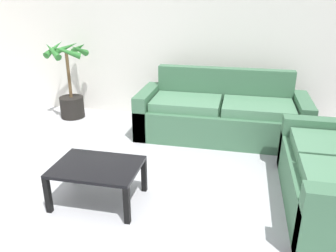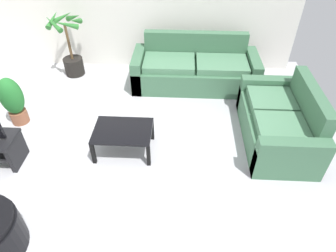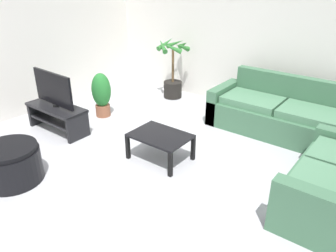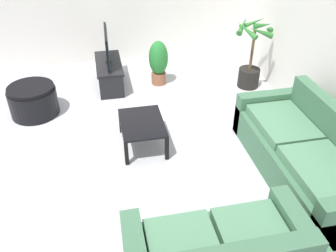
{
  "view_description": "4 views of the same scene",
  "coord_description": "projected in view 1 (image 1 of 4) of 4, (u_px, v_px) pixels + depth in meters",
  "views": [
    {
      "loc": [
        1.3,
        -2.18,
        1.91
      ],
      "look_at": [
        0.64,
        0.81,
        0.69
      ],
      "focal_mm": 36.12,
      "sensor_mm": 36.0,
      "label": 1
    },
    {
      "loc": [
        0.83,
        -2.62,
        3.05
      ],
      "look_at": [
        0.67,
        0.48,
        0.43
      ],
      "focal_mm": 31.55,
      "sensor_mm": 36.0,
      "label": 2
    },
    {
      "loc": [
        2.64,
        -2.79,
        2.5
      ],
      "look_at": [
        0.18,
        0.42,
        0.56
      ],
      "focal_mm": 35.68,
      "sensor_mm": 36.0,
      "label": 3
    },
    {
      "loc": [
        4.14,
        -0.07,
        3.11
      ],
      "look_at": [
        0.3,
        0.73,
        0.45
      ],
      "focal_mm": 38.77,
      "sensor_mm": 36.0,
      "label": 4
    }
  ],
  "objects": [
    {
      "name": "couch_main",
      "position": [
        221.0,
        116.0,
        4.69
      ],
      "size": [
        2.28,
        0.9,
        0.9
      ],
      "color": "#3F6B4C",
      "rests_on": "ground"
    },
    {
      "name": "wall_back",
      "position": [
        158.0,
        31.0,
        5.16
      ],
      "size": [
        6.0,
        0.06,
        2.7
      ],
      "primitive_type": "cube",
      "color": "silver",
      "rests_on": "ground"
    },
    {
      "name": "potted_palm",
      "position": [
        70.0,
        88.0,
        5.33
      ],
      "size": [
        0.67,
        0.68,
        1.22
      ],
      "color": "black",
      "rests_on": "ground"
    },
    {
      "name": "ground_plane",
      "position": [
        76.0,
        227.0,
        2.94
      ],
      "size": [
        6.6,
        6.6,
        0.0
      ],
      "primitive_type": "plane",
      "color": "#B2B2B7"
    },
    {
      "name": "coffee_table",
      "position": [
        97.0,
        170.0,
        3.19
      ],
      "size": [
        0.81,
        0.58,
        0.39
      ],
      "color": "black",
      "rests_on": "ground"
    }
  ]
}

